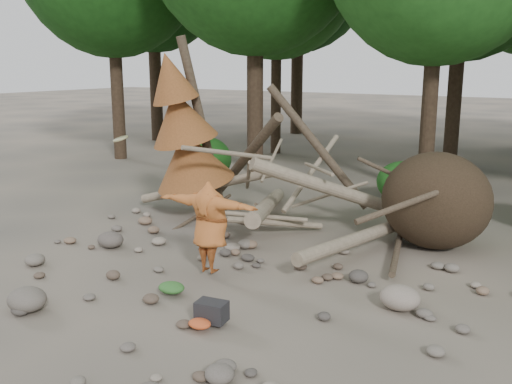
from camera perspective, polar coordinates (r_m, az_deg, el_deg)
The scene contains 12 objects.
ground at distance 9.70m, azimuth -5.08°, elevation -9.73°, with size 120.00×120.00×0.00m, color #514C44.
deadfall_pile at distance 12.17m, azimuth 14.84°, elevation -0.73°, with size 8.55×5.24×3.30m.
dead_conifer at distance 13.63m, azimuth -7.18°, elevation 5.97°, with size 2.06×2.16×4.35m.
bush_left at distance 18.27m, azimuth -5.28°, elevation 3.32°, with size 1.80×1.80×1.44m, color #174813.
bush_mid at distance 15.93m, azimuth 14.46°, elevation 0.99°, with size 1.40×1.40×1.12m, color #1F5C1A.
frisbee_thrower at distance 10.03m, azimuth -4.64°, elevation -3.49°, with size 2.93×0.76×2.35m.
backpack at distance 8.45m, azimuth -4.45°, elevation -12.17°, with size 0.44×0.29×0.29m, color black.
cloth_green at distance 9.52m, azimuth -8.44°, elevation -9.72°, with size 0.45×0.38×0.17m, color #2C6126.
cloth_orange at distance 8.31m, azimuth -5.65°, elevation -13.28°, with size 0.34×0.28×0.12m, color #BA471F.
boulder_front_left at distance 9.50m, azimuth -21.93°, elevation -9.93°, with size 0.62×0.56×0.37m, color #625B52.
boulder_mid_right at distance 9.16m, azimuth 14.21°, elevation -10.21°, with size 0.63×0.56×0.38m, color gray.
boulder_mid_left at distance 12.10m, azimuth -14.34°, elevation -4.64°, with size 0.55×0.50×0.33m, color #574F49.
Camera 1 is at (5.46, -7.11, 3.71)m, focal length 40.00 mm.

